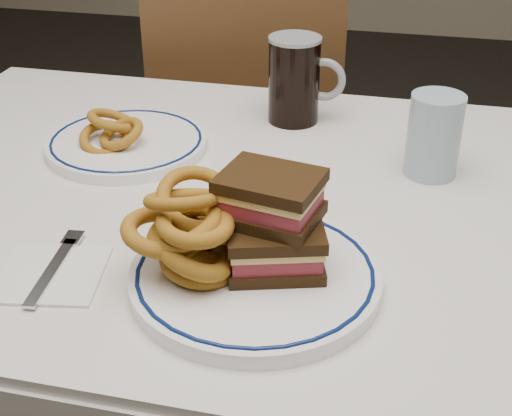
% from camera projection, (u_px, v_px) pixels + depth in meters
% --- Properties ---
extents(dining_table, '(1.27, 0.87, 0.75)m').
position_uv_depth(dining_table, '(249.00, 252.00, 1.10)').
color(dining_table, silver).
rests_on(dining_table, floor).
extents(chair_far, '(0.56, 0.56, 0.99)m').
position_uv_depth(chair_far, '(244.00, 117.00, 1.84)').
color(chair_far, '#442816').
rests_on(chair_far, floor).
extents(main_plate, '(0.30, 0.30, 0.02)m').
position_uv_depth(main_plate, '(255.00, 276.00, 0.84)').
color(main_plate, white).
rests_on(main_plate, dining_table).
extents(reuben_sandwich, '(0.14, 0.13, 0.12)m').
position_uv_depth(reuben_sandwich, '(273.00, 222.00, 0.82)').
color(reuben_sandwich, black).
rests_on(reuben_sandwich, main_plate).
extents(onion_rings_main, '(0.14, 0.14, 0.14)m').
position_uv_depth(onion_rings_main, '(191.00, 232.00, 0.82)').
color(onion_rings_main, brown).
rests_on(onion_rings_main, main_plate).
extents(ketchup_ramekin, '(0.06, 0.06, 0.04)m').
position_uv_depth(ketchup_ramekin, '(230.00, 210.00, 0.92)').
color(ketchup_ramekin, silver).
rests_on(ketchup_ramekin, main_plate).
extents(beer_mug, '(0.14, 0.09, 0.15)m').
position_uv_depth(beer_mug, '(296.00, 79.00, 1.24)').
color(beer_mug, black).
rests_on(beer_mug, dining_table).
extents(water_glass, '(0.08, 0.08, 0.13)m').
position_uv_depth(water_glass, '(434.00, 136.00, 1.07)').
color(water_glass, '#95AEC0').
rests_on(water_glass, dining_table).
extents(far_plate, '(0.26, 0.26, 0.02)m').
position_uv_depth(far_plate, '(127.00, 143.00, 1.17)').
color(far_plate, white).
rests_on(far_plate, dining_table).
extents(onion_rings_far, '(0.11, 0.12, 0.07)m').
position_uv_depth(onion_rings_far, '(112.00, 131.00, 1.15)').
color(onion_rings_far, brown).
rests_on(onion_rings_far, far_plate).
extents(napkin_fork, '(0.14, 0.16, 0.01)m').
position_uv_depth(napkin_fork, '(53.00, 272.00, 0.87)').
color(napkin_fork, white).
rests_on(napkin_fork, dining_table).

